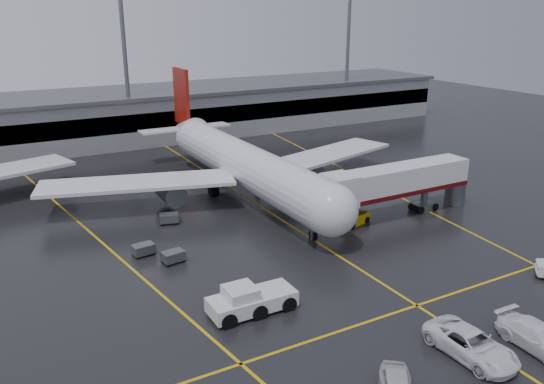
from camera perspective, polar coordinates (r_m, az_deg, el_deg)
ground at (r=61.65m, az=0.72°, el=-2.73°), size 220.00×220.00×0.00m
apron_line_centre at (r=61.64m, az=0.72°, el=-2.72°), size 0.25×90.00×0.02m
apron_line_stop at (r=45.72m, az=14.84°, el=-11.35°), size 60.00×0.25×0.02m
apron_line_left at (r=64.42m, az=-19.58°, el=-2.88°), size 9.99×69.35×0.02m
apron_line_right at (r=79.07m, az=8.46°, el=1.88°), size 7.57×69.64×0.02m
terminal at (r=103.46m, az=-12.72°, el=7.99°), size 122.00×19.00×8.60m
light_mast_mid at (r=95.16m, az=-15.03°, el=13.13°), size 3.00×1.20×25.45m
light_mast_right at (r=114.93m, az=7.89°, el=14.37°), size 3.00×1.20×25.45m
main_airliner at (r=68.50m, az=-3.31°, el=3.12°), size 48.80×45.60×14.10m
jet_bridge at (r=62.45m, az=13.02°, el=0.88°), size 19.90×3.40×6.05m
pushback_tractor at (r=42.97m, az=-2.33°, el=-11.26°), size 6.86×2.99×2.44m
belt_loader at (r=60.57m, az=8.59°, el=-2.75°), size 3.96×2.45×2.34m
service_van_a at (r=40.40m, az=20.01°, el=-14.67°), size 3.26×6.73×1.85m
service_van_b at (r=42.88m, az=26.07°, el=-13.50°), size 2.77×6.32×1.80m
baggage_cart_a at (r=51.73m, az=-10.25°, el=-6.59°), size 2.16×1.57×1.12m
baggage_cart_b at (r=53.77m, az=-13.24°, el=-5.81°), size 2.13×1.52×1.12m
baggage_cart_c at (r=60.96m, az=-10.66°, el=-2.68°), size 2.26×1.76×1.12m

